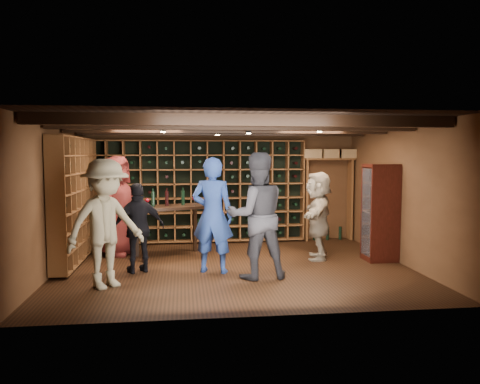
{
  "coord_description": "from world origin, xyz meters",
  "views": [
    {
      "loc": [
        -0.88,
        -7.95,
        1.96
      ],
      "look_at": [
        0.12,
        0.2,
        1.29
      ],
      "focal_mm": 35.0,
      "sensor_mm": 36.0,
      "label": 1
    }
  ],
  "objects": [
    {
      "name": "man_blue_shirt",
      "position": [
        -0.4,
        -0.3,
        0.96
      ],
      "size": [
        0.81,
        0.66,
        1.91
      ],
      "primitive_type": "imported",
      "rotation": [
        0.0,
        0.0,
        2.82
      ],
      "color": "navy",
      "rests_on": "ground"
    },
    {
      "name": "guest_woman_black",
      "position": [
        -1.61,
        -0.16,
        0.74
      ],
      "size": [
        0.95,
        0.67,
        1.49
      ],
      "primitive_type": "imported",
      "rotation": [
        0.0,
        0.0,
        3.53
      ],
      "color": "black",
      "rests_on": "ground"
    },
    {
      "name": "guest_khaki",
      "position": [
        -2.01,
        -1.0,
        0.95
      ],
      "size": [
        1.4,
        1.31,
        1.89
      ],
      "primitive_type": "imported",
      "rotation": [
        0.0,
        0.0,
        0.66
      ],
      "color": "#7F7557",
      "rests_on": "ground"
    },
    {
      "name": "guest_beige",
      "position": [
        1.63,
        0.48,
        0.82
      ],
      "size": [
        0.91,
        1.59,
        1.64
      ],
      "primitive_type": "imported",
      "rotation": [
        0.0,
        0.0,
        4.41
      ],
      "color": "gray",
      "rests_on": "ground"
    },
    {
      "name": "tasting_table",
      "position": [
        -1.12,
        0.99,
        0.85
      ],
      "size": [
        1.44,
        1.04,
        1.26
      ],
      "rotation": [
        0.0,
        0.0,
        0.34
      ],
      "color": "black",
      "rests_on": "ground"
    },
    {
      "name": "ground",
      "position": [
        0.0,
        0.0,
        0.0
      ],
      "size": [
        6.0,
        6.0,
        0.0
      ],
      "primitive_type": "plane",
      "color": "black",
      "rests_on": "ground"
    },
    {
      "name": "wine_rack_left",
      "position": [
        -2.83,
        0.82,
        1.15
      ],
      "size": [
        0.3,
        2.65,
        2.2
      ],
      "color": "brown",
      "rests_on": "ground"
    },
    {
      "name": "guest_red_floral",
      "position": [
        -2.15,
        1.26,
        0.97
      ],
      "size": [
        0.89,
        1.09,
        1.93
      ],
      "primitive_type": "imported",
      "rotation": [
        0.0,
        0.0,
        1.24
      ],
      "color": "maroon",
      "rests_on": "ground"
    },
    {
      "name": "room_shell",
      "position": [
        0.0,
        0.05,
        2.42
      ],
      "size": [
        6.0,
        6.0,
        6.0
      ],
      "color": "brown",
      "rests_on": "ground"
    },
    {
      "name": "crate_shelf",
      "position": [
        2.41,
        2.32,
        1.57
      ],
      "size": [
        1.2,
        0.32,
        2.07
      ],
      "color": "brown",
      "rests_on": "ground"
    },
    {
      "name": "man_grey_suit",
      "position": [
        0.27,
        -0.74,
        0.99
      ],
      "size": [
        1.04,
        0.85,
        1.99
      ],
      "primitive_type": "imported",
      "rotation": [
        0.0,
        0.0,
        3.25
      ],
      "color": "black",
      "rests_on": "ground"
    },
    {
      "name": "display_cabinet",
      "position": [
        2.71,
        0.2,
        0.86
      ],
      "size": [
        0.55,
        0.5,
        1.75
      ],
      "color": "#360F0A",
      "rests_on": "ground"
    },
    {
      "name": "wine_rack_back",
      "position": [
        -0.52,
        2.33,
        1.15
      ],
      "size": [
        4.65,
        0.3,
        2.2
      ],
      "color": "brown",
      "rests_on": "ground"
    }
  ]
}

